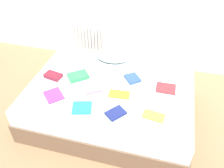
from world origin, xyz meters
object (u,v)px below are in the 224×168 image
Objects in this scene: textbook_lime at (154,116)px; textbook_orange at (119,94)px; radiator at (88,38)px; textbook_pink at (92,89)px; bed at (111,100)px; textbook_teal at (82,108)px; textbook_purple at (54,95)px; textbook_maroon at (53,76)px; textbook_navy at (116,113)px; pillow at (112,55)px; textbook_blue at (132,78)px; textbook_red at (166,88)px; textbook_green at (78,76)px.

textbook_lime is 0.94× the size of textbook_orange.
textbook_pink is at bearing -68.35° from radiator.
textbook_teal is (-0.20, -0.46, 0.27)m from bed.
textbook_pink is (-0.76, 0.24, 0.01)m from textbook_lime.
textbook_purple is at bearing -173.37° from textbook_lime.
radiator is at bearing 100.07° from textbook_maroon.
textbook_orange is 0.33m from textbook_pink.
textbook_orange is 0.30m from textbook_navy.
textbook_navy is at bearing -13.03° from textbook_maroon.
pillow is at bearing 102.89° from bed.
radiator is at bearing -174.65° from textbook_blue.
textbook_red reaches higher than bed.
textbook_lime is 1.10m from textbook_green.
textbook_lime is 0.92× the size of textbook_green.
textbook_lime reaches higher than textbook_red.
textbook_green is at bearing -76.25° from radiator.
textbook_lime is 1.23× the size of textbook_blue.
radiator reaches higher than textbook_red.
textbook_lime is at bearing -6.84° from textbook_blue.
textbook_lime is 0.49m from textbook_orange.
textbook_red is (0.08, 0.49, -0.00)m from textbook_lime.
textbook_teal is at bearing 131.55° from textbook_navy.
bed is 8.30× the size of textbook_orange.
textbook_red is 1.23× the size of textbook_blue.
textbook_purple and textbook_red have the same top height.
textbook_pink reaches higher than textbook_red.
radiator reaches higher than textbook_blue.
textbook_teal is 1.09× the size of textbook_pink.
textbook_navy is (0.90, -1.65, 0.11)m from radiator.
textbook_teal is at bearing -166.09° from textbook_lime.
bed is at bearing 128.56° from textbook_orange.
textbook_maroon is (-0.62, -0.58, -0.04)m from pillow.
textbook_pink is at bearing 89.42° from textbook_navy.
bed is at bearing 13.83° from textbook_maroon.
textbook_purple is 0.42m from textbook_green.
textbook_purple is at bearing 148.95° from textbook_teal.
pillow is at bearing 134.66° from textbook_lime.
bed is 8.89× the size of textbook_purple.
textbook_pink is at bearing 73.67° from textbook_purple.
textbook_red is 0.94× the size of textbook_orange.
textbook_teal is (0.53, -1.66, 0.11)m from radiator.
textbook_maroon is at bearing -136.96° from pillow.
textbook_navy is (-0.48, -0.55, 0.00)m from textbook_red.
textbook_pink is at bearing 174.77° from textbook_orange.
textbook_navy is at bearing 38.57° from textbook_purple.
radiator is 1.40m from textbook_blue.
textbook_red is at bearing 88.07° from textbook_lime.
textbook_orange is (0.73, 0.21, 0.00)m from textbook_purple.
textbook_blue is (0.67, 0.14, -0.01)m from textbook_green.
radiator is 1.77m from textbook_red.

